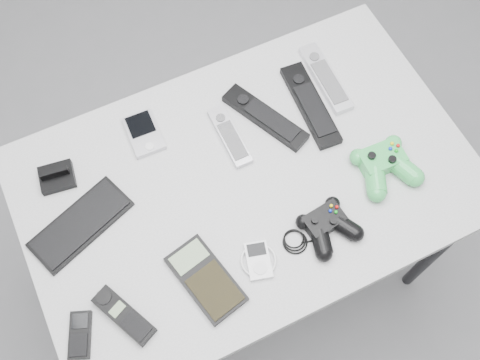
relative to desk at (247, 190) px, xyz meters
name	(u,v)px	position (x,y,z in m)	size (l,w,h in m)	color
floor	(233,274)	(-0.05, -0.01, -0.65)	(3.50, 3.50, 0.00)	slate
desk	(247,190)	(0.00, 0.00, 0.00)	(1.07, 0.69, 0.72)	gray
pda_keyboard	(81,224)	(-0.39, 0.06, 0.07)	(0.24, 0.10, 0.01)	black
dock_bracket	(56,175)	(-0.41, 0.20, 0.08)	(0.08, 0.07, 0.04)	black
pda	(144,133)	(-0.18, 0.22, 0.07)	(0.08, 0.12, 0.02)	#ADACB4
remote_silver_a	(230,136)	(0.01, 0.12, 0.07)	(0.04, 0.17, 0.02)	#ADACB4
remote_black_a	(265,117)	(0.11, 0.13, 0.07)	(0.05, 0.24, 0.02)	black
remote_black_b	(310,104)	(0.23, 0.11, 0.07)	(0.06, 0.25, 0.02)	black
remote_silver_b	(325,78)	(0.31, 0.17, 0.07)	(0.05, 0.22, 0.02)	silver
mobile_phone	(80,335)	(-0.48, -0.17, 0.07)	(0.04, 0.10, 0.02)	black
cordless_handset	(124,315)	(-0.38, -0.18, 0.07)	(0.05, 0.15, 0.02)	black
calculator	(206,279)	(-0.19, -0.18, 0.07)	(0.09, 0.19, 0.02)	black
mp3_player	(258,260)	(-0.07, -0.19, 0.07)	(0.08, 0.09, 0.02)	silver
controller_black	(327,225)	(0.11, -0.19, 0.08)	(0.21, 0.13, 0.04)	black
controller_green	(385,164)	(0.30, -0.11, 0.09)	(0.15, 0.16, 0.05)	#268D40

